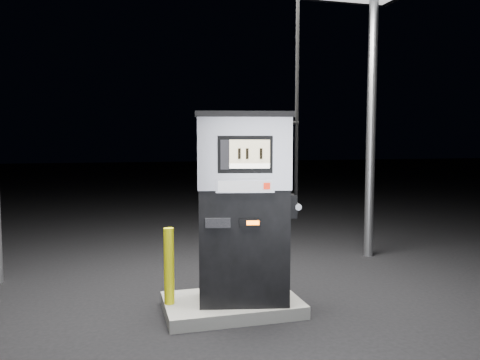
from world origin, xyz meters
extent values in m
plane|color=black|center=(0.00, 0.00, 0.00)|extent=(80.00, 80.00, 0.00)
cube|color=#62615D|center=(0.00, 0.00, 0.07)|extent=(1.60, 1.00, 0.15)
cylinder|color=gray|center=(3.00, 2.00, 2.25)|extent=(0.16, 0.16, 4.50)
cube|color=black|center=(0.12, -0.09, 0.82)|extent=(1.12, 0.79, 1.34)
cube|color=#BBBAC2|center=(0.12, -0.09, 1.90)|extent=(1.15, 0.82, 0.81)
cube|color=black|center=(0.12, -0.09, 2.33)|extent=(1.20, 0.87, 0.06)
cube|color=black|center=(0.06, -0.39, 1.89)|extent=(0.60, 0.16, 0.41)
cube|color=tan|center=(0.10, -0.42, 1.92)|extent=(0.43, 0.10, 0.26)
cube|color=white|center=(0.10, -0.42, 1.77)|extent=(0.43, 0.10, 0.05)
cube|color=#BBBAC2|center=(0.06, -0.39, 1.55)|extent=(0.64, 0.17, 0.15)
cube|color=#A4A5AC|center=(0.05, -0.41, 1.55)|extent=(0.58, 0.13, 0.11)
cube|color=red|center=(0.28, -0.46, 1.55)|extent=(0.07, 0.02, 0.08)
cube|color=black|center=(0.11, -0.40, 1.14)|extent=(0.24, 0.07, 0.10)
cube|color=#FF650C|center=(0.14, -0.42, 1.14)|extent=(0.14, 0.03, 0.05)
cube|color=black|center=(-0.24, -0.33, 1.14)|extent=(0.28, 0.08, 0.11)
cube|color=black|center=(0.67, -0.20, 1.28)|extent=(0.15, 0.21, 0.27)
cylinder|color=gray|center=(0.74, -0.22, 1.28)|extent=(0.12, 0.25, 0.08)
cylinder|color=black|center=(0.70, -0.27, 3.07)|extent=(0.05, 0.05, 3.33)
cylinder|color=#D7D60B|center=(-0.74, 0.04, 0.60)|extent=(0.13, 0.13, 0.89)
cylinder|color=#D7D60B|center=(0.59, 0.13, 0.55)|extent=(0.14, 0.14, 0.79)
camera|label=1|loc=(-1.32, -5.30, 2.04)|focal=35.00mm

